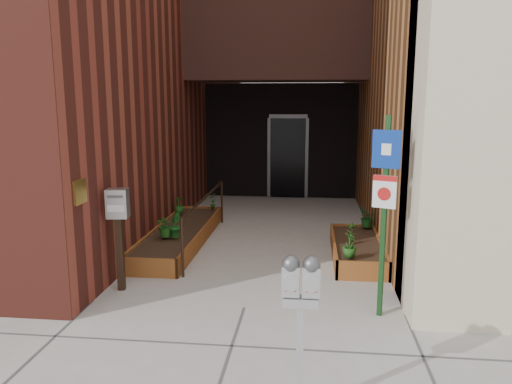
% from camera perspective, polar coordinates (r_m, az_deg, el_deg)
% --- Properties ---
extents(ground, '(80.00, 80.00, 0.00)m').
position_cam_1_polar(ground, '(6.51, -1.39, -13.10)').
color(ground, '#9E9991').
rests_on(ground, ground).
extents(architecture, '(20.00, 14.60, 10.00)m').
position_cam_1_polar(architecture, '(13.04, 2.00, 21.12)').
color(architecture, maroon).
rests_on(architecture, ground).
extents(planter_left, '(0.90, 3.60, 0.30)m').
position_cam_1_polar(planter_left, '(9.26, -8.71, -5.03)').
color(planter_left, brown).
rests_on(planter_left, ground).
extents(planter_right, '(0.80, 2.20, 0.30)m').
position_cam_1_polar(planter_right, '(8.51, 11.45, -6.54)').
color(planter_right, brown).
rests_on(planter_right, ground).
extents(handrail, '(0.04, 3.34, 0.90)m').
position_cam_1_polar(handrail, '(8.95, -5.81, -1.46)').
color(handrail, black).
rests_on(handrail, ground).
extents(parking_meter, '(0.31, 0.14, 1.39)m').
position_cam_1_polar(parking_meter, '(4.12, 5.14, -11.42)').
color(parking_meter, '#B5B4B7').
rests_on(parking_meter, ground).
extents(sign_post, '(0.32, 0.15, 2.43)m').
position_cam_1_polar(sign_post, '(6.03, 14.49, -0.45)').
color(sign_post, '#133615').
rests_on(sign_post, ground).
extents(payment_dropbox, '(0.31, 0.25, 1.42)m').
position_cam_1_polar(payment_dropbox, '(7.02, -15.46, -2.85)').
color(payment_dropbox, black).
rests_on(payment_dropbox, ground).
extents(shrub_left_a, '(0.51, 0.51, 0.40)m').
position_cam_1_polar(shrub_left_a, '(8.61, -10.24, -3.74)').
color(shrub_left_a, '#215E1A').
rests_on(shrub_left_a, planter_left).
extents(shrub_left_b, '(0.27, 0.27, 0.41)m').
position_cam_1_polar(shrub_left_b, '(8.56, -9.26, -3.76)').
color(shrub_left_b, '#1B611E').
rests_on(shrub_left_b, planter_left).
extents(shrub_left_c, '(0.28, 0.28, 0.35)m').
position_cam_1_polar(shrub_left_c, '(10.29, -8.79, -1.46)').
color(shrub_left_c, '#215819').
rests_on(shrub_left_c, planter_left).
extents(shrub_left_d, '(0.22, 0.22, 0.34)m').
position_cam_1_polar(shrub_left_d, '(10.63, -4.98, -1.01)').
color(shrub_left_d, '#235819').
rests_on(shrub_left_d, planter_left).
extents(shrub_right_a, '(0.21, 0.21, 0.37)m').
position_cam_1_polar(shrub_right_a, '(7.54, 10.66, -5.98)').
color(shrub_right_a, '#204F16').
rests_on(shrub_right_a, planter_right).
extents(shrub_right_b, '(0.19, 0.19, 0.34)m').
position_cam_1_polar(shrub_right_b, '(8.31, 10.89, -4.51)').
color(shrub_right_b, '#265618').
rests_on(shrub_right_b, planter_right).
extents(shrub_right_c, '(0.38, 0.38, 0.37)m').
position_cam_1_polar(shrub_right_c, '(9.31, 12.59, -2.83)').
color(shrub_right_c, '#17521B').
rests_on(shrub_right_c, planter_right).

